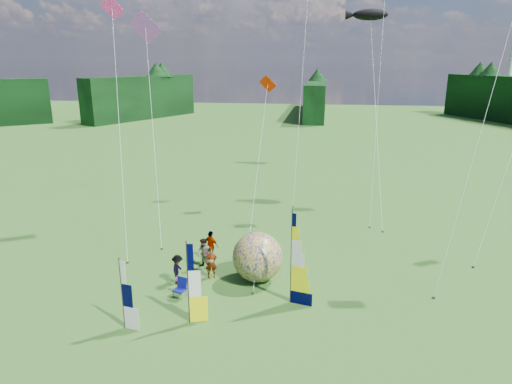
# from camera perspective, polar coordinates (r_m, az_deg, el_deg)

# --- Properties ---
(ground) EXTENTS (220.00, 220.00, 0.00)m
(ground) POSITION_cam_1_polar(r_m,az_deg,el_deg) (21.06, 1.10, -17.78)
(ground) COLOR #3D6B2B
(ground) RESTS_ON ground
(treeline_ring) EXTENTS (210.00, 210.00, 8.00)m
(treeline_ring) POSITION_cam_1_polar(r_m,az_deg,el_deg) (19.11, 1.17, -7.78)
(treeline_ring) COLOR #0C3811
(treeline_ring) RESTS_ON ground
(feather_banner_main) EXTENTS (1.28, 0.40, 4.76)m
(feather_banner_main) POSITION_cam_1_polar(r_m,az_deg,el_deg) (22.63, 4.41, -8.34)
(feather_banner_main) COLOR black
(feather_banner_main) RESTS_ON ground
(side_banner_left) EXTENTS (1.07, 0.39, 3.94)m
(side_banner_left) POSITION_cam_1_polar(r_m,az_deg,el_deg) (21.34, -8.50, -11.32)
(side_banner_left) COLOR #FFF408
(side_banner_left) RESTS_ON ground
(side_banner_far) EXTENTS (0.99, 0.28, 3.36)m
(side_banner_far) POSITION_cam_1_polar(r_m,az_deg,el_deg) (21.68, -16.40, -12.23)
(side_banner_far) COLOR white
(side_banner_far) RESTS_ON ground
(bol_inflatable) EXTENTS (3.44, 3.44, 2.76)m
(bol_inflatable) POSITION_cam_1_polar(r_m,az_deg,el_deg) (25.21, 0.18, -8.12)
(bol_inflatable) COLOR navy
(bol_inflatable) RESTS_ON ground
(spectator_a) EXTENTS (0.74, 0.59, 1.78)m
(spectator_a) POSITION_cam_1_polar(r_m,az_deg,el_deg) (25.79, -5.59, -8.81)
(spectator_a) COLOR #66594C
(spectator_a) RESTS_ON ground
(spectator_b) EXTENTS (0.99, 0.86, 1.84)m
(spectator_b) POSITION_cam_1_polar(r_m,az_deg,el_deg) (26.89, -6.52, -7.69)
(spectator_b) COLOR #66594C
(spectator_b) RESTS_ON ground
(spectator_c) EXTENTS (0.45, 1.09, 1.65)m
(spectator_c) POSITION_cam_1_polar(r_m,az_deg,el_deg) (25.44, -9.77, -9.52)
(spectator_c) COLOR #66594C
(spectator_c) RESTS_ON ground
(spectator_d) EXTENTS (1.18, 0.85, 1.87)m
(spectator_d) POSITION_cam_1_polar(r_m,az_deg,el_deg) (27.93, -5.64, -6.70)
(spectator_d) COLOR #66594C
(spectator_d) RESTS_ON ground
(camp_chair) EXTENTS (0.76, 0.76, 1.06)m
(camp_chair) POSITION_cam_1_polar(r_m,az_deg,el_deg) (24.10, -9.53, -11.83)
(camp_chair) COLOR #090D5D
(camp_chair) RESTS_ON ground
(kite_whale) EXTENTS (4.96, 16.48, 17.27)m
(kite_whale) POSITION_cam_1_polar(r_m,az_deg,el_deg) (38.07, 14.83, 10.97)
(kite_whale) COLOR black
(kite_whale) RESTS_ON ground
(kite_rainbow_delta) EXTENTS (7.70, 11.09, 15.82)m
(kite_rainbow_delta) POSITION_cam_1_polar(r_m,az_deg,el_deg) (31.69, -12.83, 8.83)
(kite_rainbow_delta) COLOR #FF354F
(kite_rainbow_delta) RESTS_ON ground
(kite_parafoil) EXTENTS (7.42, 9.06, 17.03)m
(kite_parafoil) POSITION_cam_1_polar(r_m,az_deg,el_deg) (26.27, 26.24, 7.45)
(kite_parafoil) COLOR #DC2948
(kite_parafoil) RESTS_ON ground
(small_kite_red) EXTENTS (3.63, 10.82, 11.08)m
(small_kite_red) POSITION_cam_1_polar(r_m,az_deg,el_deg) (34.55, 0.45, 5.83)
(small_kite_red) COLOR #EA2700
(small_kite_red) RESTS_ON ground
(small_kite_orange) EXTENTS (5.90, 10.38, 19.04)m
(small_kite_orange) POSITION_cam_1_polar(r_m,az_deg,el_deg) (35.75, 15.09, 12.07)
(small_kite_orange) COLOR #FA9500
(small_kite_orange) RESTS_ON ground
(small_kite_pink) EXTENTS (6.76, 9.83, 16.29)m
(small_kite_pink) POSITION_cam_1_polar(r_m,az_deg,el_deg) (30.01, -16.79, 8.61)
(small_kite_pink) COLOR #DD2F7B
(small_kite_pink) RESTS_ON ground
(small_kite_green) EXTENTS (4.81, 12.23, 22.78)m
(small_kite_green) POSITION_cam_1_polar(r_m,az_deg,el_deg) (40.82, 5.88, 15.61)
(small_kite_green) COLOR #12CA11
(small_kite_green) RESTS_ON ground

